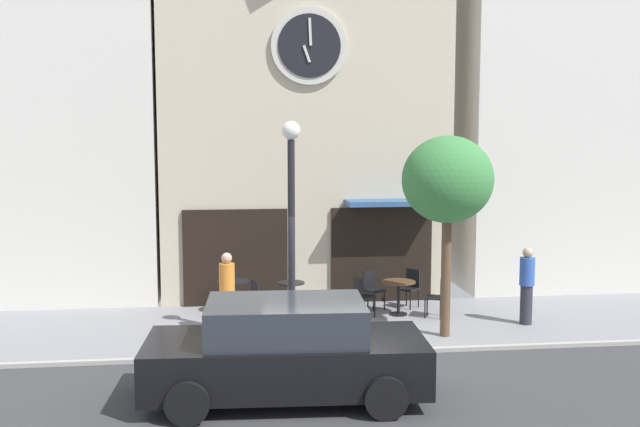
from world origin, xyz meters
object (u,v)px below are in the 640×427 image
object	(u,v)px
street_tree	(448,181)
cafe_table_center	(399,290)
street_lamp	(291,232)
cafe_chair_curbside	(438,294)
pedestrian_blue	(527,285)
cafe_chair_outer	(372,286)
cafe_table_near_curb	(234,289)
cafe_chair_near_lamp	(259,297)
cafe_table_near_door	(291,293)
parked_car_black	(286,352)
cafe_chair_mid_row	(361,294)
cafe_chair_right_end	(411,285)
pedestrian_orange	(227,291)

from	to	relation	value
street_tree	cafe_table_center	bearing A→B (deg)	106.87
street_lamp	cafe_chair_curbside	distance (m)	4.10
street_lamp	pedestrian_blue	xyz separation A→B (m)	(5.13, 0.81, -1.34)
street_tree	cafe_chair_outer	xyz separation A→B (m)	(-1.03, 2.46, -2.62)
street_tree	cafe_chair_curbside	xyz separation A→B (m)	(0.26, 1.47, -2.62)
cafe_table_near_curb	cafe_chair_near_lamp	distance (m)	0.92
cafe_table_near_door	cafe_chair_curbside	size ratio (longest dim) A/B	0.82
cafe_table_center	parked_car_black	distance (m)	5.76
cafe_chair_near_lamp	pedestrian_blue	world-z (taller)	pedestrian_blue
street_lamp	cafe_table_center	distance (m)	3.61
pedestrian_blue	parked_car_black	bearing A→B (deg)	-144.91
cafe_chair_mid_row	pedestrian_blue	xyz separation A→B (m)	(3.42, -1.02, 0.33)
cafe_chair_right_end	cafe_chair_outer	xyz separation A→B (m)	(-0.93, -0.04, 0.00)
street_tree	street_lamp	bearing A→B (deg)	-177.79
pedestrian_orange	parked_car_black	distance (m)	4.04
cafe_table_near_door	parked_car_black	size ratio (longest dim) A/B	0.17
cafe_chair_near_lamp	cafe_chair_curbside	xyz separation A→B (m)	(3.96, -0.21, 0.00)
pedestrian_blue	cafe_table_near_door	bearing A→B (deg)	163.84
street_lamp	cafe_table_near_curb	size ratio (longest dim) A/B	5.70
street_lamp	pedestrian_orange	xyz separation A→B (m)	(-1.26, 0.91, -1.34)
cafe_table_near_door	parked_car_black	world-z (taller)	parked_car_black
pedestrian_blue	cafe_table_center	bearing A→B (deg)	156.41
street_lamp	cafe_table_center	world-z (taller)	street_lamp
pedestrian_orange	cafe_chair_outer	bearing A→B (deg)	26.52
cafe_chair_curbside	pedestrian_orange	world-z (taller)	pedestrian_orange
cafe_table_center	cafe_chair_near_lamp	xyz separation A→B (m)	(-3.15, -0.12, -0.03)
cafe_table_near_curb	street_tree	bearing A→B (deg)	-29.68
cafe_table_near_curb	cafe_table_center	bearing A→B (deg)	-9.44
cafe_table_center	cafe_table_near_door	bearing A→B (deg)	172.34
cafe_chair_near_lamp	parked_car_black	world-z (taller)	parked_car_black
cafe_table_near_door	cafe_table_center	distance (m)	2.43
cafe_chair_mid_row	street_lamp	bearing A→B (deg)	-133.04
cafe_chair_outer	pedestrian_orange	xyz separation A→B (m)	(-3.36, -1.67, 0.33)
cafe_table_near_door	cafe_chair_curbside	bearing A→B (deg)	-11.53
street_lamp	street_tree	bearing A→B (deg)	2.21
cafe_chair_right_end	pedestrian_blue	size ratio (longest dim) A/B	0.54
street_tree	cafe_chair_curbside	bearing A→B (deg)	79.82
pedestrian_blue	cafe_chair_outer	bearing A→B (deg)	149.75
cafe_table_center	street_lamp	bearing A→B (deg)	-143.28
cafe_chair_curbside	parked_car_black	distance (m)	5.95
street_tree	pedestrian_blue	xyz separation A→B (m)	(2.00, 0.69, -2.29)
cafe_chair_outer	cafe_table_near_door	bearing A→B (deg)	-170.27
cafe_chair_mid_row	pedestrian_orange	xyz separation A→B (m)	(-2.97, -0.93, 0.33)
cafe_table_near_curb	cafe_chair_mid_row	world-z (taller)	cafe_chair_mid_row
cafe_table_center	cafe_chair_near_lamp	size ratio (longest dim) A/B	0.86
street_tree	cafe_chair_near_lamp	distance (m)	4.83
cafe_table_center	pedestrian_blue	world-z (taller)	pedestrian_blue
cafe_table_near_curb	cafe_chair_outer	xyz separation A→B (m)	(3.22, 0.04, -0.02)
cafe_table_near_door	pedestrian_blue	world-z (taller)	pedestrian_blue
pedestrian_blue	parked_car_black	xyz separation A→B (m)	(-5.47, -3.85, -0.10)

